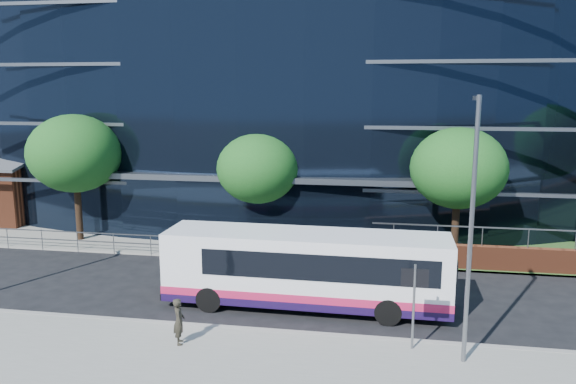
% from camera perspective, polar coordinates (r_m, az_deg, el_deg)
% --- Properties ---
extents(ground, '(200.00, 200.00, 0.00)m').
position_cam_1_polar(ground, '(20.76, -0.60, -13.14)').
color(ground, black).
rests_on(ground, ground).
extents(kerb, '(80.00, 0.25, 0.16)m').
position_cam_1_polar(kerb, '(19.83, -1.13, -14.07)').
color(kerb, gray).
rests_on(kerb, ground).
extents(yellow_line_outer, '(80.00, 0.08, 0.01)m').
position_cam_1_polar(yellow_line_outer, '(20.04, -1.02, -14.03)').
color(yellow_line_outer, gold).
rests_on(yellow_line_outer, ground).
extents(yellow_line_inner, '(80.00, 0.08, 0.01)m').
position_cam_1_polar(yellow_line_inner, '(20.17, -0.94, -13.86)').
color(yellow_line_inner, gold).
rests_on(yellow_line_inner, ground).
extents(far_forecourt, '(50.00, 8.00, 0.10)m').
position_cam_1_polar(far_forecourt, '(32.25, -7.64, -4.47)').
color(far_forecourt, gray).
rests_on(far_forecourt, ground).
extents(glass_office, '(44.00, 23.10, 16.00)m').
position_cam_1_polar(glass_office, '(40.25, -0.93, 10.02)').
color(glass_office, black).
rests_on(glass_office, ground).
extents(guard_railings, '(24.00, 0.05, 1.10)m').
position_cam_1_polar(guard_railings, '(29.11, -13.79, -4.76)').
color(guard_railings, slate).
rests_on(guard_railings, ground).
extents(street_sign, '(0.85, 0.09, 2.80)m').
position_cam_1_polar(street_sign, '(18.24, 12.72, -9.57)').
color(street_sign, slate).
rests_on(street_sign, pavement_near).
extents(tree_far_a, '(4.95, 4.95, 6.98)m').
position_cam_1_polar(tree_far_a, '(32.39, -20.86, 3.67)').
color(tree_far_a, black).
rests_on(tree_far_a, ground).
extents(tree_far_b, '(4.29, 4.29, 6.05)m').
position_cam_1_polar(tree_far_b, '(29.22, -3.08, 2.38)').
color(tree_far_b, black).
rests_on(tree_far_b, ground).
extents(tree_far_c, '(4.62, 4.62, 6.51)m').
position_cam_1_polar(tree_far_c, '(28.20, 16.93, 2.31)').
color(tree_far_c, black).
rests_on(tree_far_c, ground).
extents(streetlight_east, '(0.15, 0.77, 8.00)m').
position_cam_1_polar(streetlight_east, '(17.18, 18.13, -3.10)').
color(streetlight_east, slate).
rests_on(streetlight_east, pavement_near).
extents(city_bus, '(10.91, 2.66, 2.94)m').
position_cam_1_polar(city_bus, '(21.58, 2.08, -7.78)').
color(city_bus, white).
rests_on(city_bus, ground).
extents(pedestrian_b, '(0.54, 0.66, 1.54)m').
position_cam_1_polar(pedestrian_b, '(18.92, -11.02, -12.75)').
color(pedestrian_b, '#2C291F').
rests_on(pedestrian_b, pavement_near).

